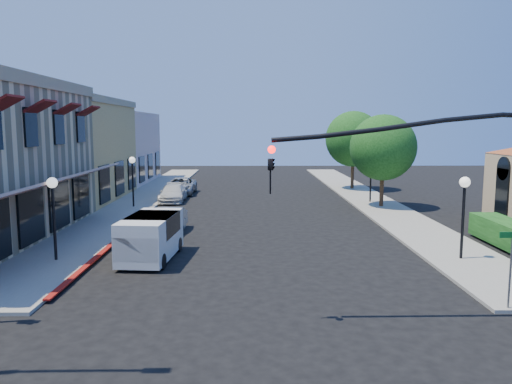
{
  "coord_description": "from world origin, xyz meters",
  "views": [
    {
      "loc": [
        -0.4,
        -12.37,
        5.62
      ],
      "look_at": [
        -0.11,
        10.68,
        2.6
      ],
      "focal_mm": 35.0,
      "sensor_mm": 36.0,
      "label": 1
    }
  ],
  "objects_px": {
    "street_tree_b": "(353,139)",
    "lamppost_right_far": "(371,166)",
    "lamppost_right_near": "(464,197)",
    "parked_car_c": "(173,193)",
    "signal_mast_arm": "(472,182)",
    "parked_car_b": "(167,221)",
    "parked_car_d": "(181,186)",
    "parked_car_a": "(161,228)",
    "lamppost_left_far": "(132,169)",
    "lamppost_left_near": "(53,198)",
    "street_name_sign": "(511,258)",
    "white_van": "(151,235)",
    "street_tree_a": "(383,148)"
  },
  "relations": [
    {
      "from": "street_tree_b",
      "to": "lamppost_right_far",
      "type": "xyz_separation_m",
      "value": [
        -0.3,
        -8.0,
        -1.81
      ]
    },
    {
      "from": "lamppost_right_near",
      "to": "parked_car_c",
      "type": "height_order",
      "value": "lamppost_right_near"
    },
    {
      "from": "signal_mast_arm",
      "to": "lamppost_right_near",
      "type": "distance_m",
      "value": 7.15
    },
    {
      "from": "parked_car_b",
      "to": "parked_car_d",
      "type": "xyz_separation_m",
      "value": [
        -1.4,
        15.47,
        0.04
      ]
    },
    {
      "from": "parked_car_a",
      "to": "parked_car_c",
      "type": "distance_m",
      "value": 13.08
    },
    {
      "from": "lamppost_left_far",
      "to": "lamppost_right_far",
      "type": "relative_size",
      "value": 1.0
    },
    {
      "from": "street_tree_b",
      "to": "lamppost_left_far",
      "type": "height_order",
      "value": "street_tree_b"
    },
    {
      "from": "lamppost_left_near",
      "to": "parked_car_d",
      "type": "bearing_deg",
      "value": 83.82
    },
    {
      "from": "lamppost_left_near",
      "to": "lamppost_right_near",
      "type": "relative_size",
      "value": 1.0
    },
    {
      "from": "signal_mast_arm",
      "to": "street_name_sign",
      "type": "bearing_deg",
      "value": 23.2
    },
    {
      "from": "street_name_sign",
      "to": "white_van",
      "type": "relative_size",
      "value": 0.57
    },
    {
      "from": "parked_car_c",
      "to": "parked_car_d",
      "type": "bearing_deg",
      "value": 89.2
    },
    {
      "from": "street_tree_b",
      "to": "street_name_sign",
      "type": "bearing_deg",
      "value": -92.5
    },
    {
      "from": "parked_car_a",
      "to": "street_name_sign",
      "type": "bearing_deg",
      "value": -33.72
    },
    {
      "from": "street_tree_a",
      "to": "lamppost_right_near",
      "type": "distance_m",
      "value": 14.08
    },
    {
      "from": "street_name_sign",
      "to": "lamppost_right_near",
      "type": "height_order",
      "value": "lamppost_right_near"
    },
    {
      "from": "street_tree_b",
      "to": "signal_mast_arm",
      "type": "xyz_separation_m",
      "value": [
        -2.94,
        -30.5,
        -0.46
      ]
    },
    {
      "from": "street_tree_a",
      "to": "white_van",
      "type": "height_order",
      "value": "street_tree_a"
    },
    {
      "from": "street_tree_b",
      "to": "parked_car_c",
      "type": "bearing_deg",
      "value": -154.98
    },
    {
      "from": "parked_car_a",
      "to": "white_van",
      "type": "bearing_deg",
      "value": -82.21
    },
    {
      "from": "parked_car_a",
      "to": "signal_mast_arm",
      "type": "bearing_deg",
      "value": -39.76
    },
    {
      "from": "street_name_sign",
      "to": "parked_car_c",
      "type": "xyz_separation_m",
      "value": [
        -13.7,
        22.8,
        -1.06
      ]
    },
    {
      "from": "signal_mast_arm",
      "to": "white_van",
      "type": "relative_size",
      "value": 1.82
    },
    {
      "from": "lamppost_left_far",
      "to": "parked_car_a",
      "type": "height_order",
      "value": "lamppost_left_far"
    },
    {
      "from": "street_tree_a",
      "to": "white_van",
      "type": "distance_m",
      "value": 19.38
    },
    {
      "from": "street_tree_b",
      "to": "signal_mast_arm",
      "type": "bearing_deg",
      "value": -95.51
    },
    {
      "from": "street_name_sign",
      "to": "parked_car_c",
      "type": "distance_m",
      "value": 26.62
    },
    {
      "from": "lamppost_right_near",
      "to": "lamppost_right_far",
      "type": "bearing_deg",
      "value": 90.0
    },
    {
      "from": "lamppost_right_far",
      "to": "parked_car_a",
      "type": "relative_size",
      "value": 0.97
    },
    {
      "from": "lamppost_left_far",
      "to": "parked_car_c",
      "type": "height_order",
      "value": "lamppost_left_far"
    },
    {
      "from": "street_tree_a",
      "to": "white_van",
      "type": "relative_size",
      "value": 1.47
    },
    {
      "from": "street_tree_b",
      "to": "parked_car_a",
      "type": "bearing_deg",
      "value": -124.22
    },
    {
      "from": "parked_car_b",
      "to": "lamppost_left_near",
      "type": "bearing_deg",
      "value": -117.22
    },
    {
      "from": "lamppost_left_far",
      "to": "white_van",
      "type": "xyz_separation_m",
      "value": [
        3.89,
        -13.64,
        -1.64
      ]
    },
    {
      "from": "street_tree_b",
      "to": "street_tree_a",
      "type": "bearing_deg",
      "value": -90.0
    },
    {
      "from": "signal_mast_arm",
      "to": "parked_car_a",
      "type": "distance_m",
      "value": 15.36
    },
    {
      "from": "street_name_sign",
      "to": "parked_car_d",
      "type": "relative_size",
      "value": 0.5
    },
    {
      "from": "street_name_sign",
      "to": "lamppost_left_near",
      "type": "distance_m",
      "value": 17.05
    },
    {
      "from": "lamppost_right_near",
      "to": "lamppost_right_far",
      "type": "height_order",
      "value": "same"
    },
    {
      "from": "lamppost_left_near",
      "to": "parked_car_c",
      "type": "relative_size",
      "value": 0.82
    },
    {
      "from": "lamppost_left_far",
      "to": "parked_car_a",
      "type": "distance_m",
      "value": 10.87
    },
    {
      "from": "lamppost_right_far",
      "to": "white_van",
      "type": "xyz_separation_m",
      "value": [
        -13.11,
        -15.64,
        -1.64
      ]
    },
    {
      "from": "lamppost_left_far",
      "to": "white_van",
      "type": "distance_m",
      "value": 14.27
    },
    {
      "from": "lamppost_right_far",
      "to": "lamppost_left_near",
      "type": "bearing_deg",
      "value": -136.74
    },
    {
      "from": "lamppost_left_near",
      "to": "parked_car_c",
      "type": "height_order",
      "value": "lamppost_left_near"
    },
    {
      "from": "street_tree_b",
      "to": "parked_car_b",
      "type": "xyz_separation_m",
      "value": [
        -13.6,
        -18.23,
        -3.9
      ]
    },
    {
      "from": "parked_car_b",
      "to": "street_tree_a",
      "type": "bearing_deg",
      "value": 36.63
    },
    {
      "from": "street_tree_a",
      "to": "signal_mast_arm",
      "type": "xyz_separation_m",
      "value": [
        -2.94,
        -20.5,
        -0.11
      ]
    },
    {
      "from": "lamppost_left_far",
      "to": "lamppost_right_far",
      "type": "distance_m",
      "value": 17.12
    },
    {
      "from": "street_tree_a",
      "to": "parked_car_c",
      "type": "relative_size",
      "value": 1.48
    }
  ]
}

